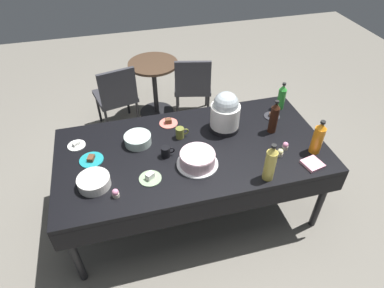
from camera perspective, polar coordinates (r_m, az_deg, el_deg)
ground at (r=3.25m, az=0.00°, el=-10.76°), size 9.00×9.00×0.00m
potluck_table at (r=2.75m, az=0.00°, el=-1.77°), size 2.20×1.10×0.75m
frosted_layer_cake at (r=2.54m, az=0.95°, el=-2.63°), size 0.32×0.32×0.12m
slow_cooker at (r=2.83m, az=5.77°, el=5.45°), size 0.26×0.26×0.37m
glass_salad_bowl at (r=2.77m, az=-9.34°, el=0.78°), size 0.22×0.22×0.08m
ceramic_snack_bowl at (r=2.49m, az=-16.57°, el=-6.27°), size 0.24×0.24×0.08m
dessert_plate_sage at (r=2.47m, az=-7.24°, el=-5.77°), size 0.17×0.17×0.06m
dessert_plate_coral at (r=2.98m, az=-4.09°, el=3.72°), size 0.16×0.16×0.05m
dessert_plate_white at (r=2.89m, az=-19.33°, el=-0.16°), size 0.15×0.15×0.04m
dessert_plate_teal at (r=2.72m, az=-16.99°, el=-2.56°), size 0.19×0.19×0.04m
dessert_plate_charcoal at (r=3.14m, az=13.63°, el=4.74°), size 0.15×0.15×0.04m
cupcake_vanilla at (r=2.72m, az=14.97°, el=-1.46°), size 0.05×0.05×0.07m
cupcake_lemon at (r=2.39m, az=-13.07°, el=-8.29°), size 0.05×0.05×0.07m
cupcake_mint at (r=2.79m, az=15.81°, el=-0.31°), size 0.05×0.05×0.07m
soda_bottle_ginger_ale at (r=2.43m, az=13.37°, el=-3.23°), size 0.08×0.08×0.32m
soda_bottle_orange_juice at (r=2.78m, az=20.94°, el=1.00°), size 0.09×0.09×0.30m
soda_bottle_cola at (r=2.89m, az=13.97°, el=4.46°), size 0.07×0.07×0.31m
soda_bottle_lime_soda at (r=3.22m, az=15.22°, el=7.87°), size 0.07×0.07×0.27m
coffee_mug_black at (r=2.62m, az=-4.50°, el=-1.32°), size 0.11×0.07×0.09m
coffee_mug_olive at (r=2.79m, az=-2.03°, el=1.96°), size 0.11×0.07×0.10m
paper_napkin_stack at (r=2.73m, az=20.10°, el=-3.24°), size 0.17×0.17×0.02m
maroon_chair_left at (r=3.97m, az=-12.92°, el=8.37°), size 0.53×0.53×0.85m
maroon_chair_right at (r=4.07m, az=0.11°, el=10.32°), size 0.53×0.53×0.85m
round_cafe_table at (r=4.18m, az=-6.54°, el=11.06°), size 0.60×0.60×0.72m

